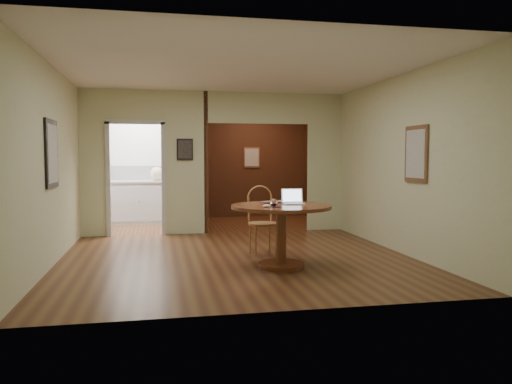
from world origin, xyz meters
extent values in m
plane|color=#482514|center=(0.00, 0.00, 0.00)|extent=(5.00, 5.00, 0.00)
plane|color=white|center=(0.00, 0.00, 2.70)|extent=(5.00, 5.00, 0.00)
plane|color=beige|center=(0.00, -2.50, 1.35)|extent=(5.00, 0.00, 5.00)
plane|color=beige|center=(-2.50, 0.00, 1.35)|extent=(0.00, 5.00, 5.00)
plane|color=beige|center=(2.50, 0.00, 1.35)|extent=(0.00, 5.00, 5.00)
cube|color=beige|center=(-2.25, 2.50, 1.35)|extent=(0.50, 2.70, 0.04)
cube|color=beige|center=(-0.60, 2.50, 1.35)|extent=(0.80, 2.70, 0.04)
cube|color=beige|center=(2.15, 2.50, 1.35)|extent=(0.70, 2.70, 0.04)
plane|color=silver|center=(-1.35, 4.50, 1.35)|extent=(2.70, 0.00, 2.70)
plane|color=#382410|center=(1.15, 5.00, 1.35)|extent=(2.70, 0.00, 2.70)
cube|color=#382410|center=(-0.20, 3.75, 1.35)|extent=(0.08, 2.50, 2.70)
cube|color=black|center=(-2.48, 0.00, 1.50)|extent=(0.03, 0.70, 0.90)
cube|color=brown|center=(2.48, -0.50, 1.50)|extent=(0.03, 0.60, 0.80)
cube|color=black|center=(-0.60, 2.48, 1.60)|extent=(0.30, 0.03, 0.40)
cube|color=silver|center=(1.15, 4.98, 1.45)|extent=(0.40, 0.03, 0.50)
cube|color=white|center=(-1.35, 4.49, 1.10)|extent=(2.00, 0.02, 0.32)
cylinder|color=brown|center=(0.48, -0.64, 0.03)|extent=(0.62, 0.62, 0.06)
cylinder|color=brown|center=(0.48, -0.64, 0.41)|extent=(0.13, 0.13, 0.72)
cylinder|color=brown|center=(0.48, -0.64, 0.80)|extent=(1.32, 1.32, 0.04)
cylinder|color=#A17B39|center=(0.42, 0.21, 0.47)|extent=(0.47, 0.47, 0.03)
cylinder|color=#A17B39|center=(0.27, 0.04, 0.23)|extent=(0.03, 0.03, 0.47)
cylinder|color=#A17B39|center=(0.58, 0.07, 0.23)|extent=(0.03, 0.03, 0.47)
cylinder|color=#A17B39|center=(0.25, 0.35, 0.23)|extent=(0.03, 0.03, 0.47)
cylinder|color=#A17B39|center=(0.56, 0.38, 0.23)|extent=(0.03, 0.03, 0.47)
cylinder|color=#A17B39|center=(0.23, 0.35, 0.66)|extent=(0.03, 0.03, 0.37)
cylinder|color=#A17B39|center=(0.58, 0.38, 0.66)|extent=(0.03, 0.03, 0.37)
torus|color=#A17B39|center=(0.40, 0.38, 0.83)|extent=(0.40, 0.06, 0.40)
cube|color=white|center=(0.68, -0.57, 0.83)|extent=(0.31, 0.23, 0.01)
cube|color=silver|center=(0.68, -0.60, 0.84)|extent=(0.26, 0.13, 0.00)
cube|color=white|center=(0.68, -0.45, 0.93)|extent=(0.29, 0.08, 0.19)
cube|color=#8D9EB3|center=(0.68, -0.46, 0.93)|extent=(0.26, 0.06, 0.16)
imported|color=silver|center=(0.48, -0.35, 0.84)|extent=(0.41, 0.33, 0.03)
ellipsoid|color=white|center=(0.22, -0.93, 0.85)|extent=(0.11, 0.07, 0.04)
cylinder|color=#0D105C|center=(0.34, -0.96, 0.83)|extent=(0.13, 0.09, 0.01)
cube|color=silver|center=(-1.35, 4.20, 0.45)|extent=(2.00, 0.55, 0.90)
cube|color=silver|center=(-1.35, 4.20, 0.92)|extent=(2.06, 0.60, 0.04)
sphere|color=#B20C0C|center=(-1.50, 3.91, 0.50)|extent=(0.03, 0.03, 0.03)
sphere|color=#B20C0C|center=(-0.50, 3.91, 0.50)|extent=(0.03, 0.03, 0.03)
ellipsoid|color=#BCB38A|center=(-1.12, 4.20, 1.09)|extent=(0.33, 0.30, 0.30)
camera|label=1|loc=(-1.12, -6.98, 1.45)|focal=35.00mm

